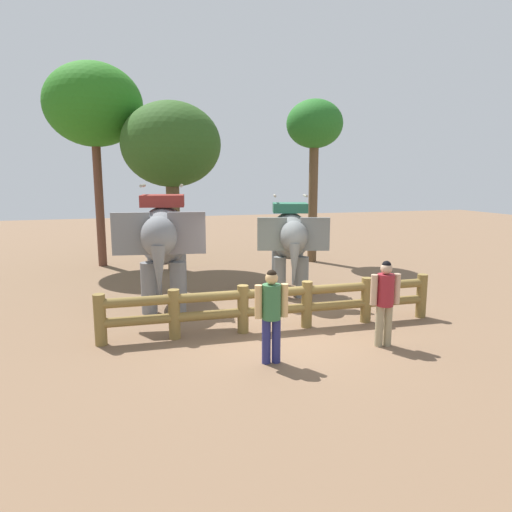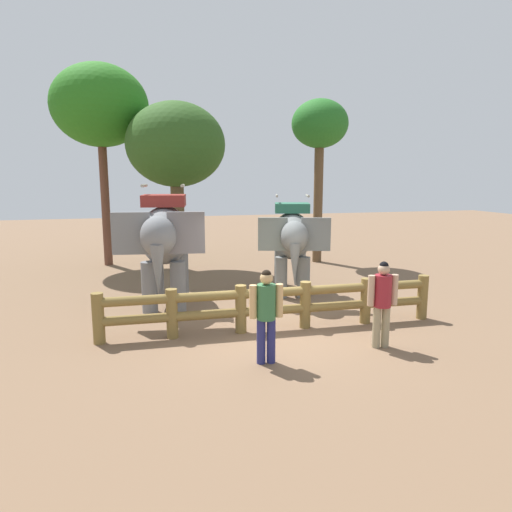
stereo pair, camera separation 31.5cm
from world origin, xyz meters
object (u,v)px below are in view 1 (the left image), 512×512
Objects in this scene: tourist_woman_in_black at (271,310)px; tree_far_left at (314,129)px; elephant_center at (290,238)px; tourist_man_in_blue at (385,297)px; elephant_near_left at (163,239)px; tree_back_center at (171,146)px; log_fence at (275,303)px; tree_far_right at (94,106)px.

tourist_woman_in_black is 11.07m from tree_far_left.
elephant_center reaches higher than tourist_man_in_blue.
elephant_near_left is 2.16× the size of tourist_man_in_blue.
log_fence is at bearing -79.17° from tree_back_center.
tree_far_right is (-7.99, 1.39, 0.71)m from tree_far_left.
tree_back_center is at bearing 94.71° from tourist_woman_in_black.
tree_back_center reaches higher than elephant_center.
tree_back_center is at bearing 109.69° from tourist_man_in_blue.
tree_far_right is at bearing 148.81° from tree_back_center.
tourist_man_in_blue is at bearing -86.27° from elephant_center.
tourist_woman_in_black is 12.04m from tree_far_right.
tree_far_right reaches higher than tree_back_center.
log_fence is at bearing 68.98° from tourist_woman_in_black.
tourist_man_in_blue is at bearing 4.28° from tourist_woman_in_black.
tree_back_center is (-0.74, 8.98, 3.38)m from tourist_woman_in_black.
log_fence is at bearing -118.54° from tree_far_left.
log_fence is 9.60m from tree_far_left.
tree_far_right is at bearing 118.84° from tourist_man_in_blue.
tourist_woman_in_black is at bearing -114.04° from elephant_center.
tree_back_center is at bearing 123.90° from elephant_center.
tree_far_left is (4.05, 7.44, 4.52)m from log_fence.
tree_far_right is (-3.94, 8.83, 5.23)m from log_fence.
log_fence is 1.86m from tourist_woman_in_black.
tourist_woman_in_black is (-0.65, -1.70, 0.40)m from log_fence.
tree_far_right reaches higher than log_fence.
elephant_center is 1.96× the size of tourist_woman_in_black.
elephant_center reaches higher than tourist_woman_in_black.
elephant_near_left is 0.51× the size of tree_far_right.
tree_far_left is (2.59, 4.40, 3.53)m from elephant_center.
elephant_center is at bearing 65.96° from tourist_woman_in_black.
tree_far_left is at bearing 61.46° from log_fence.
elephant_center is 0.54× the size of tree_far_left.
tourist_woman_in_black is at bearing -175.72° from tourist_man_in_blue.
elephant_center is 6.21m from tree_far_left.
tree_back_center is at bearing 100.83° from log_fence.
elephant_near_left is 8.54m from tree_far_left.
tree_far_right reaches higher than tree_far_left.
elephant_near_left is 7.63m from tree_far_right.
tree_back_center reaches higher than tourist_woman_in_black.
log_fence is 3.59m from elephant_near_left.
elephant_near_left reaches higher than log_fence.
elephant_near_left is 3.64m from elephant_center.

